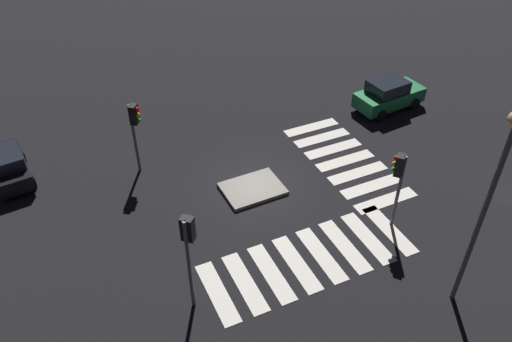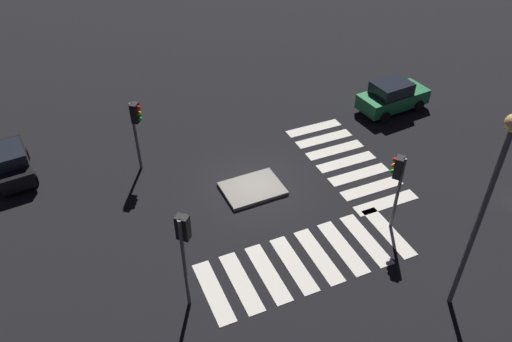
# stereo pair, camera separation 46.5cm
# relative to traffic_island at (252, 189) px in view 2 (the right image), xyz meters

# --- Properties ---
(ground_plane) EXTENTS (80.00, 80.00, 0.00)m
(ground_plane) POSITION_rel_traffic_island_xyz_m (0.24, 0.12, -0.09)
(ground_plane) COLOR black
(traffic_island) EXTENTS (2.85, 2.17, 0.18)m
(traffic_island) POSITION_rel_traffic_island_xyz_m (0.00, 0.00, 0.00)
(traffic_island) COLOR gray
(traffic_island) RESTS_ON ground
(car_black) EXTENTS (2.10, 3.93, 1.65)m
(car_black) POSITION_rel_traffic_island_xyz_m (-10.29, 5.80, 0.72)
(car_black) COLOR black
(car_black) RESTS_ON ground
(car_green) EXTENTS (4.33, 2.29, 1.83)m
(car_green) POSITION_rel_traffic_island_xyz_m (10.42, 3.53, 0.81)
(car_green) COLOR #196B38
(car_green) RESTS_ON ground
(traffic_light_east) EXTENTS (0.54, 0.53, 3.69)m
(traffic_light_east) POSITION_rel_traffic_island_xyz_m (4.46, -4.59, 2.70)
(traffic_light_east) COLOR #47474C
(traffic_light_east) RESTS_ON ground
(traffic_light_west) EXTENTS (0.53, 0.54, 3.74)m
(traffic_light_west) POSITION_rel_traffic_island_xyz_m (-4.32, 3.77, 2.75)
(traffic_light_west) COLOR #47474C
(traffic_light_west) RESTS_ON ground
(traffic_light_south) EXTENTS (0.54, 0.54, 4.25)m
(traffic_light_south) POSITION_rel_traffic_island_xyz_m (-4.69, -5.00, 3.13)
(traffic_light_south) COLOR #47474C
(traffic_light_south) RESTS_ON ground
(street_lamp) EXTENTS (0.56, 0.56, 8.18)m
(street_lamp) POSITION_rel_traffic_island_xyz_m (4.19, -8.95, 5.44)
(street_lamp) COLOR #47474C
(street_lamp) RESTS_ON ground
(crosswalk_near) EXTENTS (8.75, 3.20, 0.02)m
(crosswalk_near) POSITION_rel_traffic_island_xyz_m (0.24, -4.98, -0.08)
(crosswalk_near) COLOR silver
(crosswalk_near) RESTS_ON ground
(crosswalk_side) EXTENTS (3.20, 7.60, 0.02)m
(crosswalk_side) POSITION_rel_traffic_island_xyz_m (5.29, 0.12, -0.08)
(crosswalk_side) COLOR silver
(crosswalk_side) RESTS_ON ground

